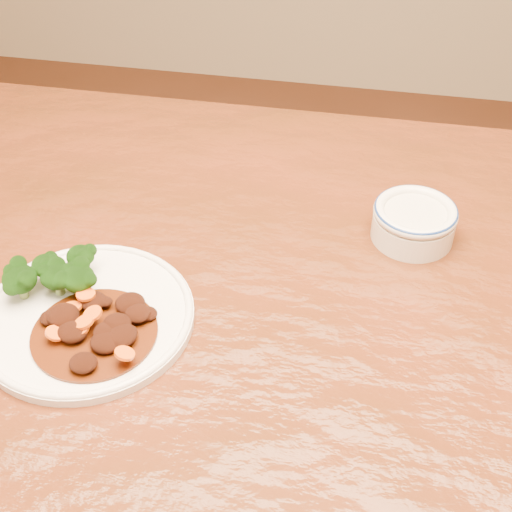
# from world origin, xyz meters

# --- Properties ---
(dining_table) EXTENTS (1.50, 0.91, 0.75)m
(dining_table) POSITION_xyz_m (0.00, 0.00, 0.67)
(dining_table) COLOR #5A210F
(dining_table) RESTS_ON ground
(dinner_plate) EXTENTS (0.24, 0.24, 0.01)m
(dinner_plate) POSITION_xyz_m (-0.22, -0.06, 0.76)
(dinner_plate) COLOR white
(dinner_plate) RESTS_ON dining_table
(broccoli_florets) EXTENTS (0.10, 0.09, 0.04)m
(broccoli_florets) POSITION_xyz_m (-0.26, -0.03, 0.79)
(broccoli_florets) COLOR #78954D
(broccoli_florets) RESTS_ON dinner_plate
(mince_stew) EXTENTS (0.13, 0.13, 0.03)m
(mince_stew) POSITION_xyz_m (-0.19, -0.08, 0.77)
(mince_stew) COLOR #452007
(mince_stew) RESTS_ON dinner_plate
(dip_bowl) EXTENTS (0.10, 0.10, 0.05)m
(dip_bowl) POSITION_xyz_m (0.13, 0.16, 0.78)
(dip_bowl) COLOR white
(dip_bowl) RESTS_ON dining_table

